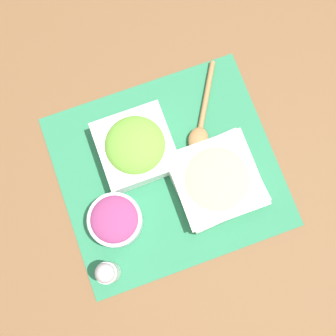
% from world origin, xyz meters
% --- Properties ---
extents(ground_plane, '(3.00, 3.00, 0.00)m').
position_xyz_m(ground_plane, '(0.00, 0.00, 0.00)').
color(ground_plane, brown).
extents(placemat, '(0.46, 0.42, 0.00)m').
position_xyz_m(placemat, '(0.00, 0.00, 0.00)').
color(placemat, '#2D7A51').
rests_on(placemat, ground_plane).
extents(cucumber_bowl, '(0.18, 0.18, 0.05)m').
position_xyz_m(cucumber_bowl, '(-0.09, 0.06, 0.03)').
color(cucumber_bowl, silver).
rests_on(cucumber_bowl, placemat).
extents(onion_bowl, '(0.11, 0.11, 0.06)m').
position_xyz_m(onion_bowl, '(0.14, 0.07, 0.04)').
color(onion_bowl, silver).
rests_on(onion_bowl, placemat).
extents(lettuce_bowl, '(0.15, 0.15, 0.08)m').
position_xyz_m(lettuce_bowl, '(0.05, -0.06, 0.04)').
color(lettuce_bowl, white).
rests_on(lettuce_bowl, placemat).
extents(wooden_spoon, '(0.13, 0.20, 0.02)m').
position_xyz_m(wooden_spoon, '(-0.10, -0.07, 0.01)').
color(wooden_spoon, '#9E7042').
rests_on(wooden_spoon, placemat).
extents(pepper_shaker, '(0.04, 0.04, 0.11)m').
position_xyz_m(pepper_shaker, '(0.19, 0.16, 0.06)').
color(pepper_shaker, silver).
rests_on(pepper_shaker, placemat).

